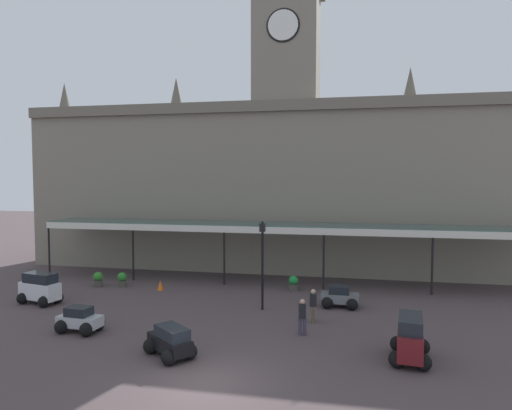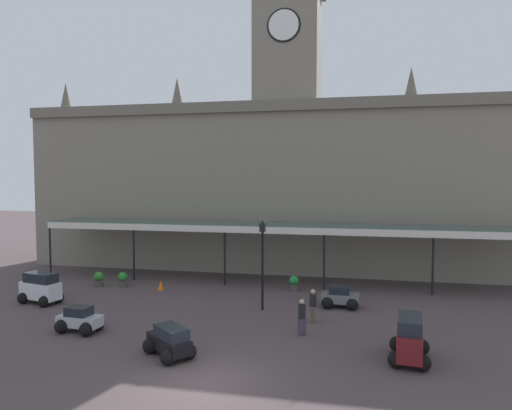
{
  "view_description": "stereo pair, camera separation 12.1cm",
  "coord_description": "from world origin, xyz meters",
  "px_view_note": "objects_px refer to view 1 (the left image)",
  "views": [
    {
      "loc": [
        4.87,
        -15.03,
        7.25
      ],
      "look_at": [
        0.0,
        8.87,
        5.75
      ],
      "focal_mm": 32.23,
      "sensor_mm": 36.0,
      "label": 1
    },
    {
      "loc": [
        4.98,
        -15.0,
        7.25
      ],
      "look_at": [
        0.0,
        8.87,
        5.75
      ],
      "focal_mm": 32.23,
      "sensor_mm": 36.0,
      "label": 2
    }
  ],
  "objects_px": {
    "car_grey_sedan": "(340,298)",
    "planter_near_kerb": "(122,279)",
    "planter_by_canopy": "(98,279)",
    "car_maroon_van": "(410,340)",
    "victorian_lamppost": "(262,255)",
    "traffic_cone": "(160,285)",
    "car_black_estate": "(170,343)",
    "car_silver_sedan": "(80,321)",
    "pedestrian_crossing_forecourt": "(302,316)",
    "pedestrian_near_entrance": "(313,304)",
    "planter_forecourt_centre": "(293,283)",
    "car_white_van": "(40,290)"
  },
  "relations": [
    {
      "from": "traffic_cone",
      "to": "planter_forecourt_centre",
      "type": "bearing_deg",
      "value": 10.33
    },
    {
      "from": "car_white_van",
      "to": "planter_by_canopy",
      "type": "xyz_separation_m",
      "value": [
        1.05,
        4.4,
        -0.32
      ]
    },
    {
      "from": "victorian_lamppost",
      "to": "traffic_cone",
      "type": "bearing_deg",
      "value": 157.52
    },
    {
      "from": "traffic_cone",
      "to": "car_maroon_van",
      "type": "bearing_deg",
      "value": -31.37
    },
    {
      "from": "pedestrian_crossing_forecourt",
      "to": "car_silver_sedan",
      "type": "bearing_deg",
      "value": -170.99
    },
    {
      "from": "car_maroon_van",
      "to": "traffic_cone",
      "type": "bearing_deg",
      "value": 148.63
    },
    {
      "from": "planter_by_canopy",
      "to": "victorian_lamppost",
      "type": "bearing_deg",
      "value": -14.61
    },
    {
      "from": "car_silver_sedan",
      "to": "victorian_lamppost",
      "type": "height_order",
      "value": "victorian_lamppost"
    },
    {
      "from": "victorian_lamppost",
      "to": "traffic_cone",
      "type": "xyz_separation_m",
      "value": [
        -7.24,
        2.99,
        -2.71
      ]
    },
    {
      "from": "planter_forecourt_centre",
      "to": "car_white_van",
      "type": "bearing_deg",
      "value": -156.97
    },
    {
      "from": "car_black_estate",
      "to": "traffic_cone",
      "type": "xyz_separation_m",
      "value": [
        -4.82,
        10.21,
        -0.25
      ]
    },
    {
      "from": "car_black_estate",
      "to": "planter_near_kerb",
      "type": "bearing_deg",
      "value": 126.02
    },
    {
      "from": "car_white_van",
      "to": "car_black_estate",
      "type": "distance_m",
      "value": 11.83
    },
    {
      "from": "pedestrian_near_entrance",
      "to": "traffic_cone",
      "type": "relative_size",
      "value": 2.66
    },
    {
      "from": "car_grey_sedan",
      "to": "planter_near_kerb",
      "type": "relative_size",
      "value": 2.16
    },
    {
      "from": "car_silver_sedan",
      "to": "pedestrian_crossing_forecourt",
      "type": "bearing_deg",
      "value": 9.01
    },
    {
      "from": "pedestrian_near_entrance",
      "to": "victorian_lamppost",
      "type": "height_order",
      "value": "victorian_lamppost"
    },
    {
      "from": "car_black_estate",
      "to": "planter_near_kerb",
      "type": "relative_size",
      "value": 2.51
    },
    {
      "from": "car_grey_sedan",
      "to": "victorian_lamppost",
      "type": "height_order",
      "value": "victorian_lamppost"
    },
    {
      "from": "victorian_lamppost",
      "to": "pedestrian_crossing_forecourt",
      "type": "bearing_deg",
      "value": -54.99
    },
    {
      "from": "car_white_van",
      "to": "car_maroon_van",
      "type": "distance_m",
      "value": 20.16
    },
    {
      "from": "car_white_van",
      "to": "pedestrian_near_entrance",
      "type": "bearing_deg",
      "value": -1.1
    },
    {
      "from": "car_grey_sedan",
      "to": "car_maroon_van",
      "type": "xyz_separation_m",
      "value": [
        2.86,
        -7.0,
        0.3
      ]
    },
    {
      "from": "pedestrian_near_entrance",
      "to": "victorian_lamppost",
      "type": "distance_m",
      "value": 3.95
    },
    {
      "from": "car_white_van",
      "to": "car_maroon_van",
      "type": "height_order",
      "value": "same"
    },
    {
      "from": "car_white_van",
      "to": "planter_by_canopy",
      "type": "distance_m",
      "value": 4.53
    },
    {
      "from": "car_black_estate",
      "to": "pedestrian_crossing_forecourt",
      "type": "distance_m",
      "value": 6.13
    },
    {
      "from": "car_grey_sedan",
      "to": "planter_near_kerb",
      "type": "bearing_deg",
      "value": 172.15
    },
    {
      "from": "pedestrian_near_entrance",
      "to": "planter_forecourt_centre",
      "type": "bearing_deg",
      "value": 105.56
    },
    {
      "from": "pedestrian_crossing_forecourt",
      "to": "planter_near_kerb",
      "type": "height_order",
      "value": "pedestrian_crossing_forecourt"
    },
    {
      "from": "car_white_van",
      "to": "pedestrian_near_entrance",
      "type": "xyz_separation_m",
      "value": [
        15.58,
        -0.3,
        0.1
      ]
    },
    {
      "from": "car_maroon_van",
      "to": "car_silver_sedan",
      "type": "xyz_separation_m",
      "value": [
        -14.71,
        0.43,
        -0.3
      ]
    },
    {
      "from": "planter_near_kerb",
      "to": "car_maroon_van",
      "type": "bearing_deg",
      "value": -27.72
    },
    {
      "from": "car_maroon_van",
      "to": "planter_by_canopy",
      "type": "xyz_separation_m",
      "value": [
        -18.64,
        8.72,
        -0.32
      ]
    },
    {
      "from": "victorian_lamppost",
      "to": "car_black_estate",
      "type": "bearing_deg",
      "value": -108.48
    },
    {
      "from": "pedestrian_near_entrance",
      "to": "traffic_cone",
      "type": "height_order",
      "value": "pedestrian_near_entrance"
    },
    {
      "from": "car_black_estate",
      "to": "planter_by_canopy",
      "type": "xyz_separation_m",
      "value": [
        -9.23,
        10.25,
        -0.07
      ]
    },
    {
      "from": "car_grey_sedan",
      "to": "victorian_lamppost",
      "type": "relative_size",
      "value": 0.43
    },
    {
      "from": "car_black_estate",
      "to": "victorian_lamppost",
      "type": "distance_m",
      "value": 8.0
    },
    {
      "from": "car_white_van",
      "to": "car_silver_sedan",
      "type": "distance_m",
      "value": 6.33
    },
    {
      "from": "car_black_estate",
      "to": "planter_by_canopy",
      "type": "bearing_deg",
      "value": 131.99
    },
    {
      "from": "car_silver_sedan",
      "to": "planter_by_canopy",
      "type": "height_order",
      "value": "car_silver_sedan"
    },
    {
      "from": "pedestrian_crossing_forecourt",
      "to": "planter_near_kerb",
      "type": "relative_size",
      "value": 1.74
    },
    {
      "from": "car_black_estate",
      "to": "planter_near_kerb",
      "type": "height_order",
      "value": "car_black_estate"
    },
    {
      "from": "planter_by_canopy",
      "to": "car_maroon_van",
      "type": "bearing_deg",
      "value": -25.07
    },
    {
      "from": "car_grey_sedan",
      "to": "victorian_lamppost",
      "type": "bearing_deg",
      "value": -162.42
    },
    {
      "from": "car_white_van",
      "to": "car_maroon_van",
      "type": "relative_size",
      "value": 1.02
    },
    {
      "from": "car_black_estate",
      "to": "pedestrian_near_entrance",
      "type": "bearing_deg",
      "value": 46.35
    },
    {
      "from": "car_white_van",
      "to": "traffic_cone",
      "type": "bearing_deg",
      "value": 38.62
    },
    {
      "from": "car_silver_sedan",
      "to": "pedestrian_crossing_forecourt",
      "type": "relative_size",
      "value": 1.27
    }
  ]
}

